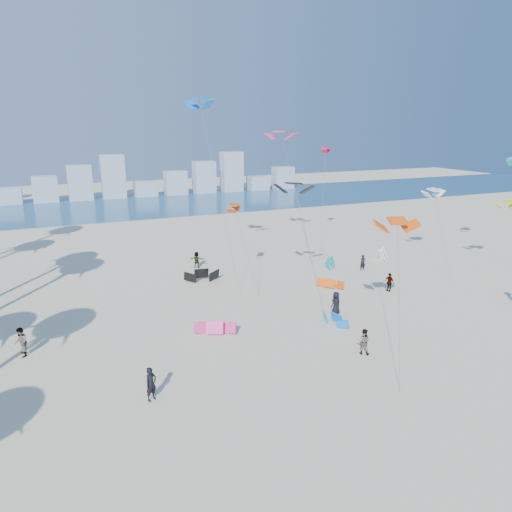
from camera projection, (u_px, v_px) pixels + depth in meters
name	position (u px, v px, depth m)	size (l,w,h in m)	color
ground	(335.00, 440.00, 22.38)	(220.00, 220.00, 0.00)	beige
ocean	(115.00, 206.00, 85.97)	(220.00, 220.00, 0.00)	navy
kitesurfer_near	(151.00, 384.00, 25.38)	(0.68, 0.45, 1.87)	black
kitesurfer_mid	(364.00, 341.00, 30.55)	(0.82, 0.64, 1.70)	gray
kitesurfers_far	(290.00, 290.00, 39.84)	(37.64, 21.56, 1.91)	black
grounded_kites	(292.00, 282.00, 43.37)	(26.57, 16.18, 1.06)	#FB378E
flying_kites	(346.00, 159.00, 43.78)	(33.31, 30.43, 16.82)	#F3520C
distant_skyline	(100.00, 183.00, 93.53)	(85.00, 3.00, 8.40)	#9EADBF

